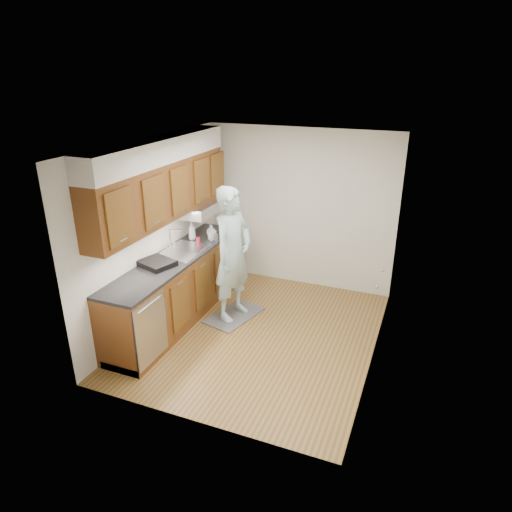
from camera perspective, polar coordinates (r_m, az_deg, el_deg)
The scene contains 16 objects.
floor at distance 6.20m, azimuth 0.25°, elevation -9.70°, with size 3.50×3.50×0.00m, color olive.
ceiling at distance 5.30m, azimuth 0.29°, elevation 13.79°, with size 3.50×3.50×0.00m, color white.
wall_left at distance 6.30m, azimuth -12.53°, elevation 2.95°, with size 0.02×3.50×2.50m, color silver.
wall_right at distance 5.31m, azimuth 15.51°, elevation -1.13°, with size 0.02×3.50×2.50m, color silver.
wall_back at distance 7.20m, azimuth 5.43°, elevation 5.86°, with size 3.00×0.02×2.50m, color silver.
counter at distance 6.44m, azimuth -9.75°, elevation -3.75°, with size 0.64×2.80×1.30m.
upper_cabinets at distance 6.05m, azimuth -11.51°, elevation 9.14°, with size 0.47×2.80×1.21m.
closet_door at distance 5.67m, azimuth 15.54°, elevation -2.06°, with size 0.02×1.22×2.05m, color silver.
floor_mat at distance 6.61m, azimuth -2.75°, elevation -7.40°, with size 0.50×0.85×0.02m, color slate.
person at distance 6.15m, azimuth -2.94°, elevation 1.30°, with size 0.75×0.50×2.13m, color #AACACF.
soap_bottle_a at distance 6.80m, azimuth -8.01°, elevation 3.21°, with size 0.11×0.11×0.28m, color silver.
soap_bottle_b at distance 6.76m, azimuth -5.52°, elevation 2.90°, with size 0.09×0.10×0.21m, color silver.
soap_bottle_c at distance 6.92m, azimuth -5.66°, elevation 3.24°, with size 0.14×0.14×0.18m, color silver.
soda_can at distance 6.61m, azimuth -7.24°, elevation 1.89°, with size 0.06×0.06×0.11m, color red.
steel_can at distance 6.71m, azimuth -5.00°, elevation 2.30°, with size 0.06×0.06×0.11m, color #A5A5AA.
dish_rack at distance 6.00m, azimuth -12.30°, elevation -0.88°, with size 0.42×0.36×0.07m, color black.
Camera 1 is at (1.93, -4.87, 3.31)m, focal length 32.00 mm.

